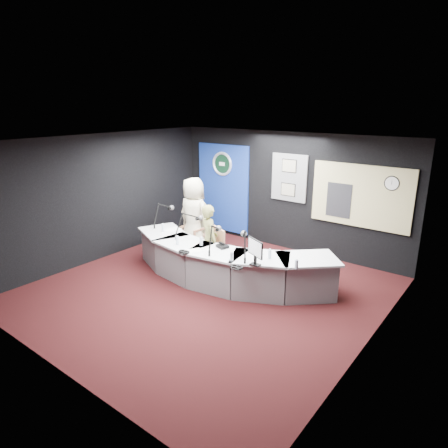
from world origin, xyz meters
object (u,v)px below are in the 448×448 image
Objects in this scene: armchair_right at (209,251)px; person_woman at (209,240)px; armchair_left at (194,235)px; broadcast_desk at (222,263)px; person_man at (194,216)px.

person_woman reaches higher than armchair_right.
armchair_left is 1.27m from armchair_right.
person_woman is (0.00, 0.00, 0.25)m from armchair_right.
broadcast_desk is at bearing -165.58° from person_woman.
armchair_left is at bearing -3.43° from person_woman.
armchair_left is 0.46m from person_man.
broadcast_desk is at bearing 154.00° from person_man.
armchair_left is 0.91× the size of armchair_right.
person_man is (0.00, 0.00, 0.46)m from armchair_left.
person_man reaches higher than person_woman.
person_woman is (1.05, -0.71, -0.16)m from person_man.
person_man is (-1.05, 0.71, 0.42)m from armchair_right.
person_woman is at bearing 0.00° from armchair_right.
broadcast_desk is 1.78m from person_man.
armchair_left reaches higher than broadcast_desk.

